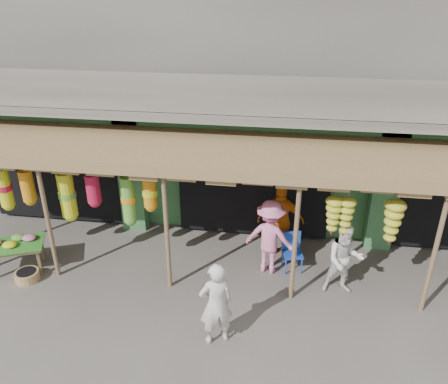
# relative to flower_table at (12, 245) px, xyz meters

# --- Properties ---
(ground) EXTENTS (80.00, 80.00, 0.00)m
(ground) POSITION_rel_flower_table_xyz_m (4.97, 0.17, -0.64)
(ground) COLOR #514C47
(ground) RESTS_ON ground
(building) EXTENTS (16.40, 6.80, 7.00)m
(building) POSITION_rel_flower_table_xyz_m (4.97, 5.04, 2.73)
(building) COLOR gray
(building) RESTS_ON ground
(awning) EXTENTS (14.00, 2.70, 2.79)m
(awning) POSITION_rel_flower_table_xyz_m (4.86, 0.98, 1.94)
(awning) COLOR brown
(awning) RESTS_ON ground
(flower_table) EXTENTS (1.52, 1.23, 0.79)m
(flower_table) POSITION_rel_flower_table_xyz_m (0.00, 0.00, 0.00)
(flower_table) COLOR brown
(flower_table) RESTS_ON ground
(blue_chair) EXTENTS (0.49, 0.50, 0.86)m
(blue_chair) POSITION_rel_flower_table_xyz_m (5.96, 1.02, -0.16)
(blue_chair) COLOR #1A41AA
(blue_chair) RESTS_ON ground
(basket_left) EXTENTS (0.58, 0.58, 0.21)m
(basket_left) POSITION_rel_flower_table_xyz_m (0.42, -0.30, -0.53)
(basket_left) COLOR olive
(basket_left) RESTS_ON ground
(person_front) EXTENTS (0.70, 0.60, 1.61)m
(person_front) POSITION_rel_flower_table_xyz_m (4.69, -1.40, 0.17)
(person_front) COLOR silver
(person_front) RESTS_ON ground
(person_right) EXTENTS (0.80, 0.65, 1.55)m
(person_right) POSITION_rel_flower_table_xyz_m (6.97, 0.34, 0.14)
(person_right) COLOR silver
(person_right) RESTS_ON ground
(person_vendor) EXTENTS (1.06, 0.46, 1.79)m
(person_vendor) POSITION_rel_flower_table_xyz_m (5.67, 1.51, 0.25)
(person_vendor) COLOR orange
(person_vendor) RESTS_ON ground
(person_shopper) EXTENTS (1.22, 0.88, 1.69)m
(person_shopper) POSITION_rel_flower_table_xyz_m (5.47, 0.84, 0.21)
(person_shopper) COLOR pink
(person_shopper) RESTS_ON ground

